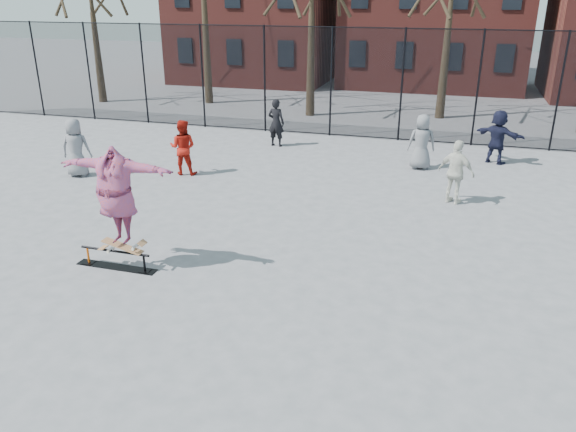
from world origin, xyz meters
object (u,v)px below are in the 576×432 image
(bystander_red, at_px, (183,147))
(bystander_white, at_px, (456,172))
(skater, at_px, (117,201))
(bystander_extra, at_px, (422,142))
(bystander_black, at_px, (276,123))
(bystander_navy, at_px, (498,137))
(skateboard, at_px, (123,249))
(bystander_grey, at_px, (76,148))
(skate_rail, at_px, (116,261))

(bystander_red, bearing_deg, bystander_white, 169.70)
(skater, distance_m, bystander_extra, 10.05)
(bystander_black, distance_m, bystander_navy, 7.40)
(bystander_navy, bearing_deg, skateboard, 81.95)
(skateboard, height_order, bystander_white, bystander_white)
(skateboard, height_order, skater, skater)
(bystander_grey, height_order, bystander_navy, bystander_grey)
(bystander_grey, height_order, bystander_red, bystander_grey)
(skater, xyz_separation_m, bystander_grey, (-4.61, 4.96, -0.58))
(bystander_extra, bearing_deg, bystander_black, -24.20)
(skater, height_order, bystander_navy, skater)
(bystander_black, relative_size, bystander_extra, 0.98)
(skater, xyz_separation_m, bystander_black, (-0.01, 9.99, -0.61))
(bystander_red, relative_size, bystander_extra, 0.97)
(skater, xyz_separation_m, bystander_navy, (7.39, 9.95, -0.59))
(skateboard, relative_size, bystander_white, 0.54)
(bystander_navy, height_order, bystander_extra, bystander_navy)
(skateboard, xyz_separation_m, skater, (0.00, 0.00, 1.01))
(skate_rail, distance_m, bystander_navy, 12.52)
(bystander_white, height_order, bystander_navy, bystander_navy)
(bystander_black, xyz_separation_m, bystander_red, (-1.66, -3.95, -0.01))
(bystander_grey, xyz_separation_m, bystander_black, (4.59, 5.03, -0.03))
(skateboard, height_order, bystander_red, bystander_red)
(bystander_black, xyz_separation_m, bystander_extra, (5.13, -1.37, 0.02))
(skateboard, height_order, bystander_navy, bystander_navy)
(bystander_extra, bearing_deg, bystander_grey, 11.38)
(skate_rail, xyz_separation_m, bystander_navy, (7.58, 9.95, 0.71))
(bystander_white, xyz_separation_m, bystander_navy, (1.20, 4.20, 0.02))
(skater, relative_size, bystander_navy, 1.37)
(skater, relative_size, bystander_grey, 1.36)
(skate_rail, xyz_separation_m, bystander_black, (0.18, 9.99, 0.69))
(skateboard, height_order, bystander_extra, bystander_extra)
(skater, bearing_deg, bystander_red, 104.59)
(bystander_white, bearing_deg, bystander_extra, -43.89)
(skateboard, xyz_separation_m, bystander_navy, (7.39, 9.95, 0.42))
(skate_rail, distance_m, bystander_white, 8.61)
(bystander_white, distance_m, bystander_navy, 4.37)
(bystander_red, bearing_deg, bystander_grey, 12.02)
(skater, relative_size, bystander_extra, 1.38)
(bystander_black, distance_m, bystander_white, 7.52)
(bystander_red, distance_m, bystander_navy, 9.86)
(skate_rail, distance_m, skater, 1.31)
(skate_rail, bearing_deg, bystander_white, 42.01)
(skateboard, xyz_separation_m, bystander_extra, (5.11, 8.63, 0.42))
(bystander_grey, bearing_deg, skate_rail, 115.24)
(bystander_grey, bearing_deg, bystander_black, -148.81)
(bystander_white, bearing_deg, skate_rail, 67.69)
(skater, height_order, bystander_red, skater)
(skate_rail, height_order, bystander_extra, bystander_extra)
(bystander_grey, xyz_separation_m, bystander_navy, (11.99, 4.98, -0.01))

